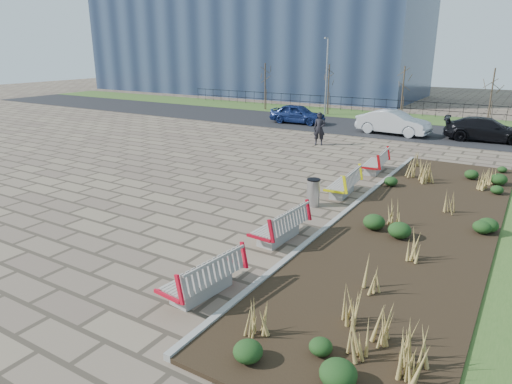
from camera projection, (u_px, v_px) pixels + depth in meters
The scene contains 21 objects.
ground at pixel (159, 239), 13.40m from camera, with size 120.00×120.00×0.00m, color #6F604C.
planting_bed at pixel (418, 225), 14.32m from camera, with size 4.50×18.00×0.10m, color black.
planting_curb at pixel (347, 211), 15.47m from camera, with size 0.16×18.00×0.15m, color gray.
grass_verge_far at pixel (405, 118), 36.11m from camera, with size 80.00×5.00×0.04m, color #33511E.
road at pixel (382, 129), 31.24m from camera, with size 80.00×7.00×0.02m, color black.
bench_a at pixel (201, 275), 10.29m from camera, with size 0.90×2.10×1.00m, color red, non-canonical shape.
bench_b at pixel (279, 224), 13.22m from camera, with size 0.90×2.10×1.00m, color #A30A1C, non-canonical shape.
bench_c at pixel (342, 182), 17.28m from camera, with size 0.90×2.10×1.00m, color yellow, non-canonical shape.
bench_d at pixel (374, 161), 20.42m from camera, with size 0.90×2.10×1.00m, color #A40A10, non-canonical shape.
litter_bin at pixel (313, 193), 16.10m from camera, with size 0.46×0.46×0.97m, color #B2B2B7.
pedestrian at pixel (319, 129), 25.98m from camera, with size 0.68×0.45×1.87m, color black.
car_blue at pixel (298, 114), 33.32m from camera, with size 1.63×4.05×1.38m, color navy.
car_silver at pixel (393, 122), 29.16m from camera, with size 1.60×4.59×1.51m, color #ABAEB3.
car_black at pixel (486, 129), 27.08m from camera, with size 1.93×4.75×1.38m, color black.
tree_a at pixel (265, 86), 40.26m from camera, with size 1.40×1.40×4.00m, color #4C3D2D, non-canonical shape.
tree_b at pixel (328, 90), 37.27m from camera, with size 1.40×1.40×4.00m, color #4C3D2D, non-canonical shape.
tree_c at pixel (402, 93), 34.28m from camera, with size 1.40×1.40×4.00m, color #4C3D2D, non-canonical shape.
tree_d at pixel (491, 98), 31.28m from camera, with size 1.40×1.40×4.00m, color #4C3D2D, non-canonical shape.
lamp_west at pixel (326, 77), 36.56m from camera, with size 0.24×0.60×6.00m, color gray, non-canonical shape.
railing_fence at pixel (410, 108), 37.14m from camera, with size 44.00×0.10×1.20m, color black, non-canonical shape.
building_glass at pixel (251, 28), 54.54m from camera, with size 40.00×14.00×15.00m, color #192338.
Camera 1 is at (8.89, -9.02, 5.41)m, focal length 32.00 mm.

